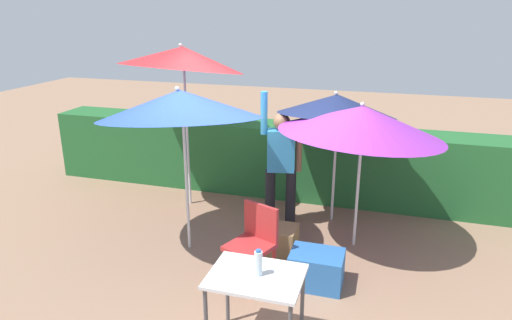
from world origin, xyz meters
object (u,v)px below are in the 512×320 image
at_px(umbrella_navy, 180,105).
at_px(crate_cardboard, 280,242).
at_px(cooler_box, 316,269).
at_px(folding_table, 256,284).
at_px(umbrella_yellow, 337,105).
at_px(bottle_water, 258,263).
at_px(person_vendor, 281,162).
at_px(umbrella_rainbow, 182,58).
at_px(umbrella_orange, 362,120).
at_px(chair_plastic, 254,241).

height_order(umbrella_navy, crate_cardboard, umbrella_navy).
xyz_separation_m(cooler_box, crate_cardboard, (-0.51, 0.45, 0.01)).
relative_size(cooler_box, folding_table, 0.71).
bearing_deg(umbrella_yellow, bottle_water, -95.29).
height_order(person_vendor, bottle_water, person_vendor).
bearing_deg(umbrella_rainbow, bottle_water, -55.06).
bearing_deg(cooler_box, umbrella_orange, 73.37).
distance_m(umbrella_orange, bottle_water, 2.38).
xyz_separation_m(umbrella_rainbow, cooler_box, (2.26, -1.63, -2.03)).
bearing_deg(person_vendor, umbrella_navy, -136.66).
height_order(umbrella_orange, bottle_water, umbrella_orange).
distance_m(umbrella_rainbow, bottle_water, 3.63).
bearing_deg(folding_table, umbrella_rainbow, 124.60).
bearing_deg(umbrella_navy, umbrella_rainbow, 113.56).
bearing_deg(chair_plastic, cooler_box, 12.48).
bearing_deg(folding_table, umbrella_orange, 73.07).
distance_m(umbrella_yellow, chair_plastic, 2.24).
xyz_separation_m(person_vendor, cooler_box, (0.72, -1.27, -0.74)).
bearing_deg(umbrella_navy, folding_table, -47.74).
relative_size(umbrella_orange, person_vendor, 1.06).
bearing_deg(umbrella_rainbow, umbrella_navy, -66.44).
height_order(umbrella_rainbow, bottle_water, umbrella_rainbow).
bearing_deg(person_vendor, umbrella_orange, -13.31).
height_order(umbrella_orange, cooler_box, umbrella_orange).
height_order(umbrella_navy, cooler_box, umbrella_navy).
height_order(cooler_box, bottle_water, bottle_water).
bearing_deg(chair_plastic, person_vendor, 92.07).
bearing_deg(bottle_water, person_vendor, 99.21).
bearing_deg(folding_table, chair_plastic, 107.92).
distance_m(person_vendor, chair_plastic, 1.49).
height_order(chair_plastic, crate_cardboard, chair_plastic).
xyz_separation_m(umbrella_rainbow, bottle_water, (1.93, -2.76, -1.36)).
xyz_separation_m(umbrella_yellow, crate_cardboard, (-0.44, -1.23, -1.47)).
bearing_deg(cooler_box, person_vendor, 119.51).
distance_m(person_vendor, bottle_water, 2.43).
xyz_separation_m(umbrella_rainbow, folding_table, (1.91, -2.76, -1.57)).
distance_m(crate_cardboard, folding_table, 1.65).
height_order(umbrella_yellow, crate_cardboard, umbrella_yellow).
xyz_separation_m(crate_cardboard, bottle_water, (0.18, -1.57, 0.66)).
relative_size(umbrella_orange, folding_table, 2.48).
xyz_separation_m(umbrella_orange, cooler_box, (-0.31, -1.03, -1.44)).
relative_size(umbrella_rainbow, umbrella_yellow, 1.33).
height_order(person_vendor, crate_cardboard, person_vendor).
xyz_separation_m(umbrella_yellow, chair_plastic, (-0.60, -1.83, -1.16)).
relative_size(umbrella_yellow, bottle_water, 8.00).
height_order(umbrella_yellow, chair_plastic, umbrella_yellow).
relative_size(umbrella_rainbow, chair_plastic, 2.86).
distance_m(umbrella_yellow, person_vendor, 1.06).
height_order(umbrella_navy, chair_plastic, umbrella_navy).
relative_size(umbrella_orange, umbrella_navy, 0.90).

